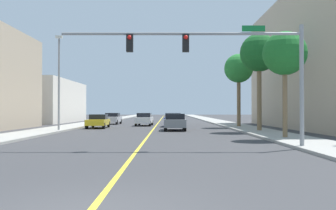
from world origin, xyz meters
The scene contains 15 objects.
ground centered at (0.00, 42.00, 0.00)m, with size 192.00×192.00×0.00m, color #38383A.
sidewalk_left centered at (-8.96, 42.00, 0.07)m, with size 3.22×168.00×0.15m, color #9E9B93.
sidewalk_right centered at (8.96, 42.00, 0.07)m, with size 3.22×168.00×0.15m, color #9E9B93.
lane_marking_center centered at (0.00, 42.00, 0.00)m, with size 0.16×144.00×0.01m, color yellow.
building_left_far centered at (-18.95, 48.02, 3.11)m, with size 11.95×18.43×6.23m, color silver.
traffic_signal_mast centered at (4.00, 10.72, 4.45)m, with size 11.49×0.36×5.74m.
street_lamp centered at (-7.85, 24.25, 4.58)m, with size 0.56×0.28×8.00m.
palm_near centered at (8.71, 16.16, 5.32)m, with size 2.74×2.74×6.61m.
palm_mid centered at (9.05, 23.89, 6.56)m, with size 3.19×3.19×8.10m.
palm_far centered at (8.84, 31.62, 6.12)m, with size 3.03×3.03×7.59m.
car_white centered at (-1.36, 36.02, 0.78)m, with size 1.91×4.63×1.49m.
car_blue centered at (1.98, 33.73, 0.78)m, with size 2.03×4.24×1.50m.
car_silver centered at (-5.83, 40.73, 0.75)m, with size 2.04×4.06×1.45m.
car_gray centered at (2.04, 26.22, 0.79)m, with size 1.96×4.49×1.51m.
car_yellow centered at (-5.69, 30.42, 0.72)m, with size 1.98×4.55×1.39m.
Camera 1 is at (1.41, -6.44, 1.84)m, focal length 38.80 mm.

